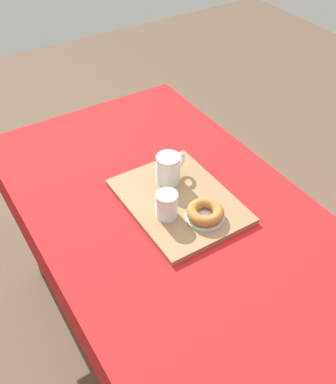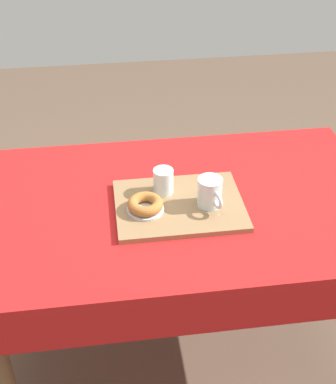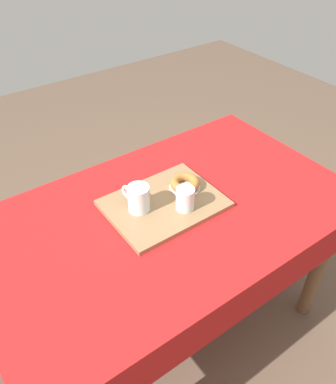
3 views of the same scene
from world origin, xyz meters
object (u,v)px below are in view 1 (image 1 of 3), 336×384
Objects in this scene: donut_plate_left at (205,217)px; dining_table at (169,231)px; tea_mug_left at (169,169)px; serving_tray at (178,200)px; water_glass_near at (167,206)px; sugar_donut_left at (205,212)px.

dining_table is at bearing -153.80° from donut_plate_left.
tea_mug_left is (-0.09, 0.06, 0.17)m from dining_table.
donut_plate_left is (0.12, 0.02, 0.01)m from serving_tray.
tea_mug_left is at bearing 149.52° from dining_table.
dining_table is 0.17m from water_glass_near.
dining_table is 16.13× the size of water_glass_near.
tea_mug_left is (-0.09, 0.02, 0.06)m from serving_tray.
sugar_donut_left is at bearing -0.12° from tea_mug_left.
water_glass_near is at bearing -33.82° from tea_mug_left.
donut_plate_left is at bearing 0.00° from sugar_donut_left.
serving_tray is at bearing -169.75° from donut_plate_left.
water_glass_near is at bearing -127.20° from sugar_donut_left.
sugar_donut_left is at bearing 26.20° from dining_table.
donut_plate_left is at bearing 52.80° from water_glass_near.
serving_tray is 4.85× the size of water_glass_near.
tea_mug_left is at bearing 179.88° from donut_plate_left.
serving_tray is at bearing 123.89° from water_glass_near.
sugar_donut_left reaches higher than dining_table.
water_glass_near reaches higher than donut_plate_left.
dining_table is 12.10× the size of sugar_donut_left.
tea_mug_left is 1.39× the size of water_glass_near.
sugar_donut_left is (0.11, 0.06, 0.15)m from dining_table.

